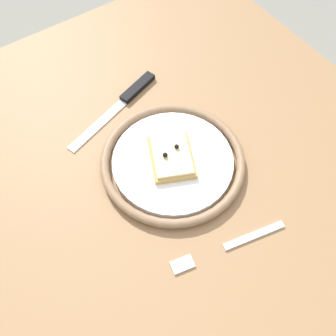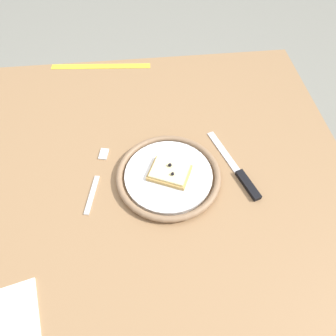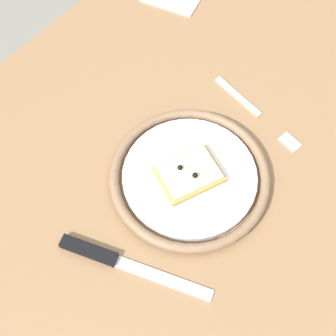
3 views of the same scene
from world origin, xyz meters
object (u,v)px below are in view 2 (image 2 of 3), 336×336
at_px(knife, 241,175).
at_px(napkin, 0,319).
at_px(fork, 97,179).
at_px(plate, 168,176).
at_px(measuring_tape, 101,66).
at_px(dining_table, 154,184).
at_px(pizza_slice_near, 170,172).

height_order(knife, napkin, knife).
relative_size(fork, napkin, 1.41).
relative_size(plate, measuring_tape, 0.79).
bearing_deg(plate, measuring_tape, 110.24).
relative_size(dining_table, measuring_tape, 3.07).
bearing_deg(dining_table, pizza_slice_near, -43.59).
bearing_deg(measuring_tape, plate, -64.72).
bearing_deg(napkin, knife, 27.42).
bearing_deg(pizza_slice_near, dining_table, 136.41).
height_order(dining_table, napkin, napkin).
relative_size(knife, napkin, 1.65).
relative_size(pizza_slice_near, knife, 0.51).
bearing_deg(knife, dining_table, 166.41).
height_order(fork, measuring_tape, fork).
bearing_deg(dining_table, knife, -13.59).
height_order(fork, napkin, same).
distance_m(knife, measuring_tape, 0.61).
bearing_deg(measuring_tape, pizza_slice_near, -64.39).
relative_size(pizza_slice_near, measuring_tape, 0.36).
bearing_deg(fork, plate, -5.17).
distance_m(fork, napkin, 0.36).
height_order(pizza_slice_near, knife, pizza_slice_near).
distance_m(plate, napkin, 0.46).
height_order(plate, napkin, plate).
xyz_separation_m(plate, fork, (-0.18, 0.02, -0.01)).
xyz_separation_m(plate, knife, (0.18, -0.01, -0.01)).
bearing_deg(dining_table, fork, -171.18).
height_order(knife, fork, knife).
xyz_separation_m(dining_table, plate, (0.04, -0.04, 0.09)).
bearing_deg(knife, fork, 175.15).
distance_m(dining_table, fork, 0.17).
distance_m(dining_table, plate, 0.10).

